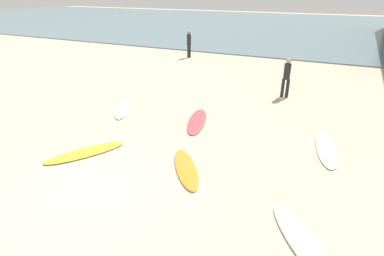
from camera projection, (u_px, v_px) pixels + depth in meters
ground_plane at (91, 189)px, 7.29m from camera, size 120.00×120.00×0.00m
ocean_water at (300, 26)px, 37.39m from camera, size 120.00×40.00×0.08m
surfboard_0 at (327, 148)px, 9.06m from camera, size 0.95×2.54×0.07m
surfboard_1 at (197, 121)px, 10.89m from camera, size 1.22×2.41×0.07m
surfboard_2 at (186, 168)px, 8.04m from camera, size 1.64×1.99×0.07m
surfboard_3 at (123, 109)px, 12.00m from camera, size 1.49×2.14×0.07m
surfboard_4 at (85, 152)px, 8.80m from camera, size 1.68×2.24×0.08m
surfboard_5 at (304, 244)px, 5.66m from camera, size 1.82×2.18×0.08m
beachgoer_near at (189, 43)px, 20.56m from camera, size 0.30×0.34×1.75m
beachgoer_mid at (287, 76)px, 13.01m from camera, size 0.34×0.33×1.68m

